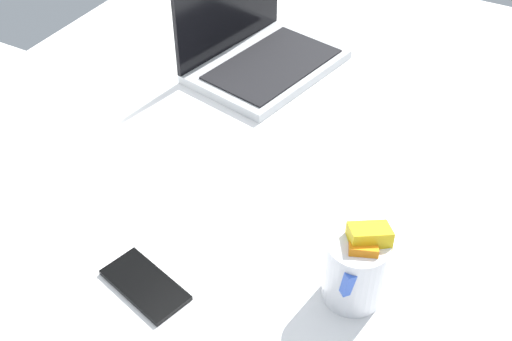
{
  "coord_description": "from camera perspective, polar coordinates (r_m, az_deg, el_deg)",
  "views": [
    {
      "loc": [
        -76.31,
        -40.34,
        94.5
      ],
      "look_at": [
        -5.02,
        -0.96,
        24.0
      ],
      "focal_mm": 44.87,
      "sensor_mm": 36.0,
      "label": 1
    }
  ],
  "objects": [
    {
      "name": "bed_mattress",
      "position": [
        1.21,
        0.75,
        -3.85
      ],
      "size": [
        180.0,
        140.0,
        18.0
      ],
      "primitive_type": "cube",
      "color": "white",
      "rests_on": "ground"
    },
    {
      "name": "laptop",
      "position": [
        1.44,
        0.07,
        10.83
      ],
      "size": [
        36.83,
        28.95,
        23.0
      ],
      "rotation": [
        0.0,
        0.0,
        -0.19
      ],
      "color": "#B7BABC",
      "rests_on": "bed_mattress"
    },
    {
      "name": "snack_cup",
      "position": [
        0.94,
        8.91,
        -8.62
      ],
      "size": [
        10.18,
        9.0,
        13.66
      ],
      "color": "silver",
      "rests_on": "bed_mattress"
    },
    {
      "name": "cell_phone",
      "position": [
        0.99,
        -9.87,
        -10.02
      ],
      "size": [
        10.25,
        15.3,
        0.8
      ],
      "primitive_type": "cube",
      "rotation": [
        0.0,
        0.0,
        6.02
      ],
      "color": "black",
      "rests_on": "bed_mattress"
    }
  ]
}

